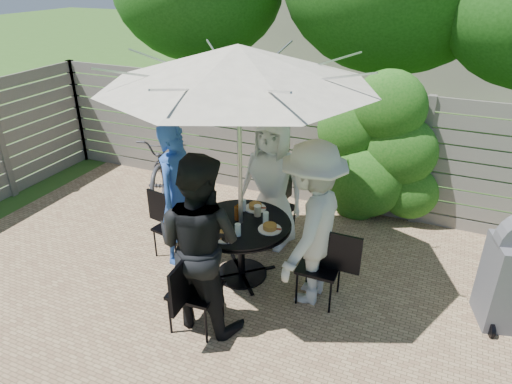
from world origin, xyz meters
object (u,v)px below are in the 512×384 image
at_px(plate_back, 255,207).
at_px(person_right, 311,225).
at_px(chair_right, 320,280).
at_px(glass_right, 266,218).
at_px(person_left, 179,196).
at_px(plate_left, 213,213).
at_px(syrup_jug, 238,213).
at_px(coffee_cup, 258,211).
at_px(glass_front, 238,230).
at_px(plate_right, 270,228).
at_px(chair_front, 196,305).
at_px(umbrella, 238,65).
at_px(patio_table, 241,239).
at_px(plate_front, 225,236).
at_px(bicycle, 170,160).
at_px(glass_back, 243,205).
at_px(person_back, 272,183).
at_px(chair_back, 276,220).
at_px(person_front, 200,244).
at_px(chair_left, 174,238).

bearing_deg(plate_back, person_right, -26.67).
xyz_separation_m(chair_right, glass_right, (-0.70, 0.14, 0.54)).
xyz_separation_m(person_left, plate_left, (0.47, -0.03, -0.12)).
bearing_deg(glass_right, syrup_jug, -173.48).
bearing_deg(glass_right, coffee_cup, 140.98).
distance_m(person_left, glass_front, 0.97).
height_order(plate_left, coffee_cup, coffee_cup).
distance_m(plate_back, plate_right, 0.51).
bearing_deg(chair_front, umbrella, -6.52).
bearing_deg(syrup_jug, umbrella, -43.03).
relative_size(person_right, glass_front, 13.09).
bearing_deg(umbrella, coffee_cup, 62.34).
xyz_separation_m(umbrella, coffee_cup, (0.11, 0.21, -1.68)).
distance_m(chair_right, glass_front, 1.05).
xyz_separation_m(patio_table, plate_front, (-0.02, -0.36, 0.25)).
xyz_separation_m(patio_table, plate_left, (-0.36, 0.02, 0.25)).
bearing_deg(person_left, bicycle, 39.85).
distance_m(plate_front, glass_back, 0.63).
bearing_deg(person_right, bicycle, -118.28).
xyz_separation_m(plate_right, syrup_jug, (-0.42, 0.07, 0.06)).
distance_m(umbrella, person_back, 1.81).
height_order(plate_front, glass_right, glass_right).
bearing_deg(plate_back, bicycle, 146.77).
height_order(chair_right, plate_left, chair_right).
height_order(chair_back, plate_front, chair_back).
xyz_separation_m(chair_front, coffee_cup, (0.16, 1.18, 0.51)).
bearing_deg(person_front, chair_front, 90.78).
xyz_separation_m(person_left, chair_front, (0.78, -1.01, -0.60)).
distance_m(person_right, bicycle, 3.45).
relative_size(umbrella, coffee_cup, 24.18).
bearing_deg(glass_back, coffee_cup, -14.16).
bearing_deg(plate_front, patio_table, 86.78).
height_order(patio_table, glass_back, glass_back).
xyz_separation_m(glass_back, syrup_jug, (0.03, -0.21, 0.01)).
bearing_deg(person_right, glass_right, -100.42).
bearing_deg(glass_right, umbrella, -161.22).
bearing_deg(glass_right, chair_left, -178.40).
bearing_deg(syrup_jug, glass_right, 6.52).
distance_m(chair_right, plate_front, 1.14).
bearing_deg(coffee_cup, person_left, -169.91).
relative_size(umbrella, chair_right, 3.27).
distance_m(person_left, bicycle, 2.15).
distance_m(chair_back, chair_right, 1.36).
xyz_separation_m(chair_right, syrup_jug, (-1.02, 0.11, 0.55)).
xyz_separation_m(chair_right, plate_left, (-1.32, 0.07, 0.49)).
bearing_deg(chair_front, syrup_jug, -3.15).
relative_size(chair_back, chair_left, 1.08).
bearing_deg(plate_left, syrup_jug, 6.24).
bearing_deg(glass_right, plate_right, -49.48).
relative_size(plate_left, glass_right, 1.86).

